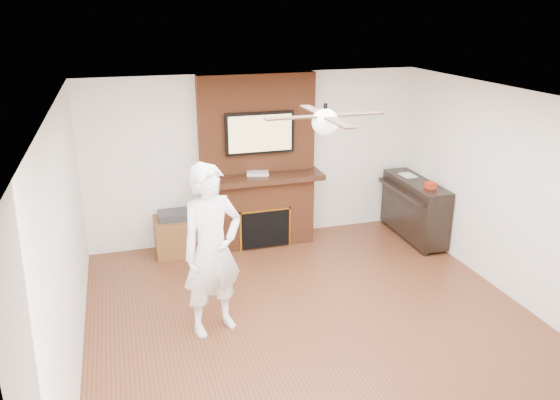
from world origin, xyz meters
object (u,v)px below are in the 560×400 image
object	(u,v)px
piano	(414,208)
side_table	(174,234)
fireplace	(260,178)
person	(212,250)

from	to	relation	value
piano	side_table	bearing A→B (deg)	173.05
fireplace	side_table	bearing A→B (deg)	-177.03
fireplace	side_table	world-z (taller)	fireplace
person	side_table	world-z (taller)	person
fireplace	side_table	distance (m)	1.48
side_table	fireplace	bearing A→B (deg)	3.24
fireplace	person	xyz separation A→B (m)	(-1.10, -2.20, -0.05)
piano	person	bearing A→B (deg)	-153.17
person	side_table	size ratio (longest dim) A/B	3.01
side_table	piano	size ratio (longest dim) A/B	0.45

